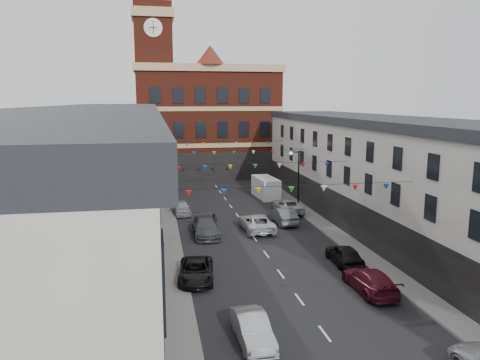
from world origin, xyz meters
TOP-DOWN VIEW (x-y plane):
  - ground at (0.00, 0.00)m, footprint 160.00×160.00m
  - pavement_left at (-6.90, 2.00)m, footprint 1.80×64.00m
  - pavement_right at (6.90, 2.00)m, footprint 1.80×64.00m
  - terrace_left at (-11.78, 1.00)m, footprint 8.40×56.00m
  - terrace_right at (11.78, 1.00)m, footprint 8.40×56.00m
  - civic_building at (0.00, 37.95)m, footprint 20.60×13.30m
  - clock_tower at (-7.50, 35.00)m, footprint 5.60×5.60m
  - distant_hill at (-4.00, 62.00)m, footprint 40.00×14.00m
  - street_lamp at (6.55, 14.00)m, footprint 1.10×0.36m
  - car_left_b at (-3.60, -12.16)m, footprint 1.54×4.06m
  - car_left_c at (-5.50, -4.11)m, footprint 2.62×4.79m
  - car_left_d at (-3.84, 5.57)m, footprint 2.08×5.11m
  - car_left_e at (-5.39, 13.41)m, footprint 1.91×4.13m
  - car_right_c at (4.40, -7.67)m, footprint 1.96×4.77m
  - car_right_d at (4.78, -2.97)m, footprint 1.71×4.06m
  - car_right_e at (3.60, 8.27)m, footprint 1.68×4.56m
  - car_right_f at (5.12, 12.24)m, footprint 2.48×5.23m
  - moving_car at (0.67, 6.28)m, footprint 2.50×5.33m
  - white_van at (4.74, 19.87)m, footprint 2.36×5.37m
  - pedestrian at (-3.00, 6.32)m, footprint 0.72×0.61m

SIDE VIEW (x-z plane):
  - ground at x=0.00m, z-range 0.00..0.00m
  - pavement_left at x=-6.90m, z-range 0.00..0.15m
  - pavement_right at x=6.90m, z-range 0.00..0.15m
  - car_left_c at x=-5.50m, z-range 0.00..1.27m
  - car_left_b at x=-3.60m, z-range 0.00..1.32m
  - car_left_e at x=-5.39m, z-range 0.00..1.37m
  - car_right_d at x=4.78m, z-range 0.00..1.37m
  - car_right_c at x=4.40m, z-range 0.00..1.38m
  - car_right_f at x=5.12m, z-range 0.00..1.44m
  - moving_car at x=0.67m, z-range 0.00..1.48m
  - car_left_d at x=-3.84m, z-range 0.00..1.48m
  - car_right_e at x=3.60m, z-range 0.00..1.49m
  - pedestrian at x=-3.00m, z-range 0.00..1.69m
  - white_van at x=4.74m, z-range 0.00..2.32m
  - street_lamp at x=6.55m, z-range 0.90..6.90m
  - terrace_right at x=11.78m, z-range 0.00..9.70m
  - distant_hill at x=-4.00m, z-range 0.00..10.00m
  - terrace_left at x=-11.78m, z-range 0.00..10.70m
  - civic_building at x=0.00m, z-range -1.11..17.39m
  - clock_tower at x=-7.50m, z-range -0.07..29.93m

